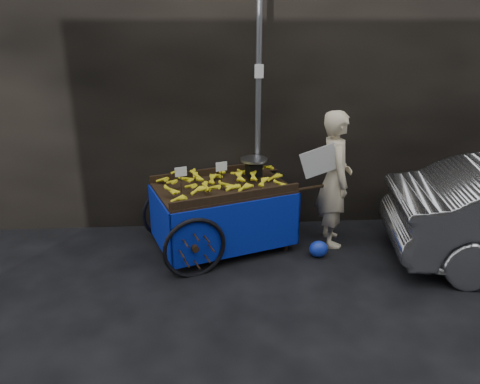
{
  "coord_description": "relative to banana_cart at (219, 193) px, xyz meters",
  "views": [
    {
      "loc": [
        -0.36,
        -5.13,
        3.17
      ],
      "look_at": [
        -0.0,
        0.5,
        0.97
      ],
      "focal_mm": 35.0,
      "sensor_mm": 36.0,
      "label": 1
    }
  ],
  "objects": [
    {
      "name": "ground",
      "position": [
        0.28,
        -0.83,
        -0.82
      ],
      "size": [
        80.0,
        80.0,
        0.0
      ],
      "primitive_type": "plane",
      "color": "black",
      "rests_on": "ground"
    },
    {
      "name": "building_wall",
      "position": [
        0.67,
        1.77,
        1.68
      ],
      "size": [
        13.5,
        2.0,
        5.0
      ],
      "color": "black",
      "rests_on": "ground"
    },
    {
      "name": "street_pole",
      "position": [
        0.58,
        0.47,
        1.18
      ],
      "size": [
        0.12,
        0.1,
        4.0
      ],
      "color": "slate",
      "rests_on": "ground"
    },
    {
      "name": "banana_cart",
      "position": [
        0.0,
        0.0,
        0.0
      ],
      "size": [
        2.68,
        1.84,
        1.34
      ],
      "rotation": [
        0.0,
        0.0,
        0.34
      ],
      "color": "black",
      "rests_on": "ground"
    },
    {
      "name": "vendor",
      "position": [
        1.62,
        0.07,
        0.14
      ],
      "size": [
        0.8,
        0.71,
        1.93
      ],
      "rotation": [
        0.0,
        0.0,
        1.55
      ],
      "color": "beige",
      "rests_on": "ground"
    },
    {
      "name": "plastic_bag",
      "position": [
        1.35,
        -0.37,
        -0.71
      ],
      "size": [
        0.26,
        0.21,
        0.23
      ],
      "primitive_type": "ellipsoid",
      "color": "#172EB0",
      "rests_on": "ground"
    }
  ]
}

